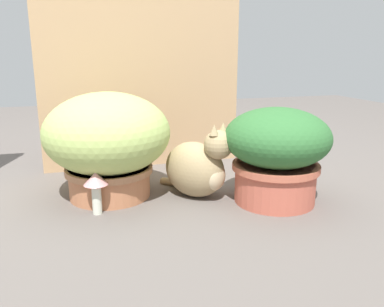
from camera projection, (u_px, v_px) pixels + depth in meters
ground_plane at (159, 198)px, 1.56m from camera, size 6.00×6.00×0.00m
cardboard_backdrop at (143, 78)px, 1.92m from camera, size 0.98×0.03×0.87m
grass_planter at (108, 141)px, 1.54m from camera, size 0.49×0.49×0.41m
leafy_planter at (277, 151)px, 1.49m from camera, size 0.40×0.40×0.36m
cat at (198, 167)px, 1.55m from camera, size 0.29×0.37×0.32m
mushroom_ornament_pink at (96, 184)px, 1.39m from camera, size 0.09×0.09×0.15m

